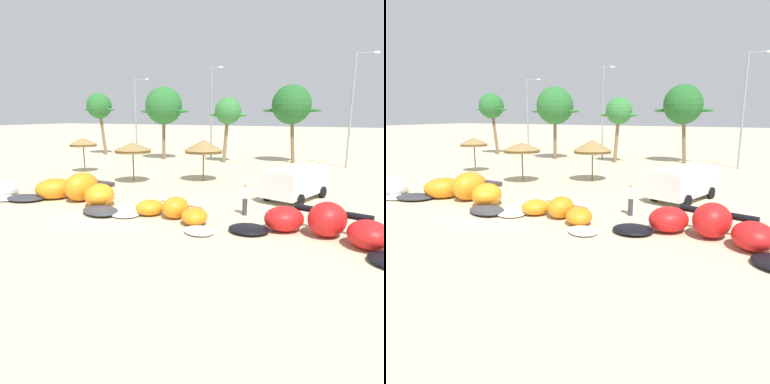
% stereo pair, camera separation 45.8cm
% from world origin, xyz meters
% --- Properties ---
extents(ground_plane, '(260.00, 260.00, 0.00)m').
position_xyz_m(ground_plane, '(0.00, 0.00, 0.00)').
color(ground_plane, beige).
extents(kite_left, '(8.28, 4.07, 1.62)m').
position_xyz_m(kite_left, '(-3.10, 0.93, 0.62)').
color(kite_left, '#333338').
rests_on(kite_left, ground).
extents(kite_left_of_center, '(5.99, 3.26, 1.03)m').
position_xyz_m(kite_left_of_center, '(3.34, 0.25, 0.40)').
color(kite_left_of_center, white).
rests_on(kite_left_of_center, ground).
extents(kite_center, '(7.37, 4.26, 1.42)m').
position_xyz_m(kite_center, '(10.07, 0.50, 0.55)').
color(kite_center, black).
rests_on(kite_center, ground).
extents(beach_umbrella_near_van, '(2.33, 2.33, 2.90)m').
position_xyz_m(beach_umbrella_near_van, '(-10.12, 9.43, 2.54)').
color(beach_umbrella_near_van, brown).
rests_on(beach_umbrella_near_van, ground).
extents(beach_umbrella_middle, '(2.68, 2.68, 2.89)m').
position_xyz_m(beach_umbrella_middle, '(-3.54, 7.17, 2.54)').
color(beach_umbrella_middle, brown).
rests_on(beach_umbrella_middle, ground).
extents(beach_umbrella_near_palms, '(2.87, 2.87, 3.03)m').
position_xyz_m(beach_umbrella_near_palms, '(0.71, 9.96, 2.56)').
color(beach_umbrella_near_palms, brown).
rests_on(beach_umbrella_near_palms, ground).
extents(parked_car_second, '(3.29, 5.01, 1.84)m').
position_xyz_m(parked_car_second, '(7.92, 7.04, 1.09)').
color(parked_car_second, white).
rests_on(parked_car_second, ground).
extents(person_near_kites, '(0.36, 0.24, 1.62)m').
position_xyz_m(person_near_kites, '(6.22, 2.45, 0.82)').
color(person_near_kites, '#383842').
rests_on(person_near_kites, ground).
extents(palm_leftmost, '(4.52, 3.01, 7.32)m').
position_xyz_m(palm_leftmost, '(-17.88, 21.11, 5.73)').
color(palm_leftmost, brown).
rests_on(palm_leftmost, ground).
extents(palm_left, '(5.93, 3.95, 7.71)m').
position_xyz_m(palm_left, '(-8.37, 20.08, 5.68)').
color(palm_left, brown).
rests_on(palm_left, ground).
extents(palm_left_of_gap, '(3.96, 2.64, 6.49)m').
position_xyz_m(palm_left_of_gap, '(-1.23, 20.40, 5.06)').
color(palm_left_of_gap, '#7F6647').
rests_on(palm_left_of_gap, ground).
extents(palm_center_left, '(5.79, 3.86, 7.71)m').
position_xyz_m(palm_center_left, '(4.46, 23.04, 5.73)').
color(palm_center_left, brown).
rests_on(palm_center_left, ground).
extents(lamppost_west, '(2.03, 0.24, 8.87)m').
position_xyz_m(lamppost_west, '(-13.30, 22.31, 5.00)').
color(lamppost_west, gray).
rests_on(lamppost_west, ground).
extents(lamppost_west_center, '(1.38, 0.24, 9.81)m').
position_xyz_m(lamppost_west_center, '(-3.95, 22.91, 5.40)').
color(lamppost_west_center, gray).
rests_on(lamppost_west_center, ground).
extents(lamppost_east_center, '(1.96, 0.24, 10.10)m').
position_xyz_m(lamppost_east_center, '(10.10, 21.56, 5.61)').
color(lamppost_east_center, gray).
rests_on(lamppost_east_center, ground).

